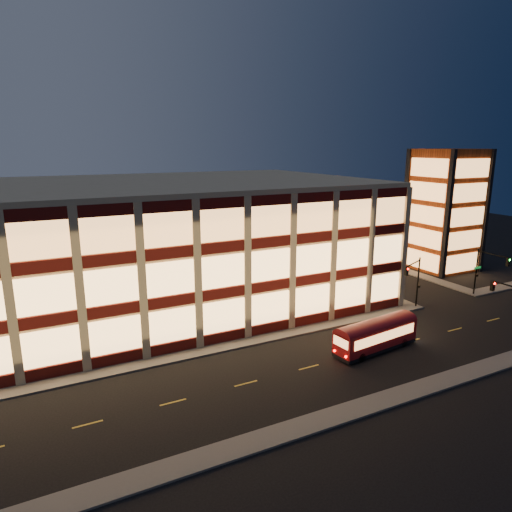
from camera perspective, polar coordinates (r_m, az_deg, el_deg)
ground at (r=43.39m, az=-2.38°, el=-11.59°), size 200.00×200.00×0.00m
sidewalk_office_south at (r=43.17m, az=-6.64°, el=-11.70°), size 54.00×2.00×0.15m
sidewalk_office_east at (r=68.27m, az=9.25°, el=-2.16°), size 2.00×30.00×0.15m
sidewalk_tower_south at (r=69.68m, az=28.68°, el=-3.39°), size 14.00×2.00×0.15m
sidewalk_tower_west at (r=75.14m, az=16.04°, el=-1.06°), size 2.00×30.00×0.15m
sidewalk_near at (r=33.48m, az=7.59°, el=-19.88°), size 100.00×2.00×0.15m
office_building at (r=55.44m, az=-12.58°, el=1.63°), size 50.45×30.45×14.50m
stair_tower at (r=74.33m, az=22.52°, el=5.29°), size 8.60×8.60×18.00m
traffic_signal_far at (r=54.60m, az=19.15°, el=-2.39°), size 3.79×1.87×6.00m
traffic_signal_right at (r=62.59m, az=26.93°, el=-1.14°), size 1.20×4.37×6.00m
trolley_bus at (r=44.00m, az=14.76°, el=-9.33°), size 8.99×3.16×2.98m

